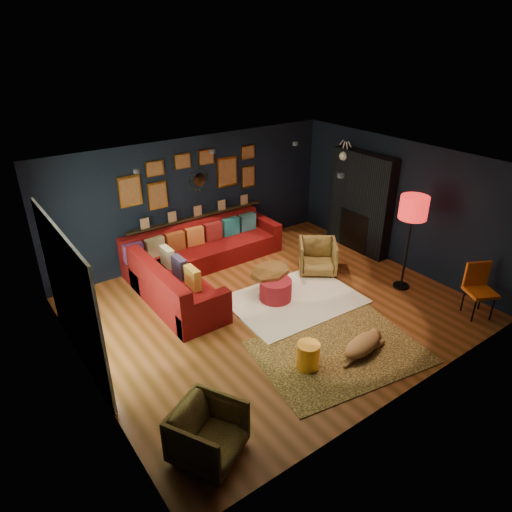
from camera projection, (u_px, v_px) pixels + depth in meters
floor at (273, 308)px, 8.24m from camera, size 6.50×6.50×0.00m
room_walls at (275, 227)px, 7.53m from camera, size 6.50×6.50×6.50m
sectional at (194, 264)px, 9.09m from camera, size 3.41×2.69×0.86m
ledge at (198, 216)px, 9.77m from camera, size 3.20×0.12×0.04m
gallery_wall at (194, 176)px, 9.39m from camera, size 3.15×0.04×1.02m
sunburst_mirror at (199, 180)px, 9.50m from camera, size 0.47×0.16×0.47m
fireplace at (360, 206)px, 10.05m from camera, size 0.31×1.60×2.20m
deer_head at (349, 155)px, 9.97m from camera, size 0.50×0.28×0.45m
sliding_door at (71, 297)px, 6.50m from camera, size 0.06×2.80×2.20m
ceiling_spots at (247, 159)px, 7.67m from camera, size 3.30×2.50×0.06m
shag_rug at (294, 300)px, 8.46m from camera, size 2.41×1.80×0.03m
leopard_rug at (339, 352)px, 7.12m from camera, size 2.81×2.21×0.01m
coffee_table at (270, 274)px, 8.59m from camera, size 1.07×0.95×0.45m
pouf at (276, 290)px, 8.39m from camera, size 0.59×0.59×0.39m
armchair_left at (208, 431)px, 5.25m from camera, size 0.98×0.97×0.76m
armchair_right at (318, 255)px, 9.31m from camera, size 1.01×1.00×0.76m
gold_stool at (308, 356)px, 6.71m from camera, size 0.34×0.34×0.43m
orange_chair at (479, 285)px, 7.86m from camera, size 0.61×0.61×0.96m
floor_lamp at (413, 211)px, 8.22m from camera, size 0.51×0.51×1.86m
dog at (363, 342)px, 7.04m from camera, size 1.19×0.73×0.35m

